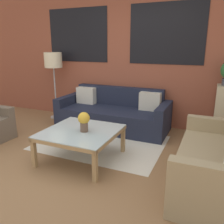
% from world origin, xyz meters
% --- Properties ---
extents(ground_plane, '(16.00, 16.00, 0.00)m').
position_xyz_m(ground_plane, '(0.00, 0.00, 0.00)').
color(ground_plane, '#8E6642').
extents(wall_back_brick, '(8.40, 0.09, 2.80)m').
position_xyz_m(wall_back_brick, '(0.00, 2.44, 1.41)').
color(wall_back_brick, brown).
rests_on(wall_back_brick, ground_plane).
extents(rug, '(2.05, 1.50, 0.00)m').
position_xyz_m(rug, '(0.20, 1.16, 0.00)').
color(rug, silver).
rests_on(rug, ground_plane).
extents(couch_dark, '(2.17, 0.88, 0.78)m').
position_xyz_m(couch_dark, '(0.08, 1.95, 0.28)').
color(couch_dark, '#1E2338').
rests_on(couch_dark, ground_plane).
extents(settee_vintage, '(0.80, 1.60, 0.92)m').
position_xyz_m(settee_vintage, '(2.01, 0.53, 0.31)').
color(settee_vintage, tan).
rests_on(settee_vintage, ground_plane).
extents(coffee_table, '(1.00, 1.00, 0.44)m').
position_xyz_m(coffee_table, '(0.20, 0.51, 0.38)').
color(coffee_table, silver).
rests_on(coffee_table, ground_plane).
extents(floor_lamp, '(0.38, 0.38, 1.45)m').
position_xyz_m(floor_lamp, '(-1.38, 2.06, 1.24)').
color(floor_lamp, '#B2B2B7').
rests_on(floor_lamp, ground_plane).
extents(flower_vase, '(0.16, 0.16, 0.28)m').
position_xyz_m(flower_vase, '(0.27, 0.49, 0.60)').
color(flower_vase, brown).
rests_on(flower_vase, coffee_table).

